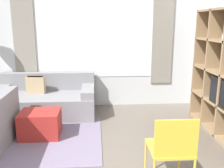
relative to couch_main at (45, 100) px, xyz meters
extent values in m
cube|color=silver|center=(1.00, 0.53, 1.06)|extent=(5.81, 0.07, 2.70)
cube|color=white|center=(1.00, 0.49, 1.16)|extent=(2.54, 0.01, 1.60)
cube|color=gray|center=(-0.44, 0.48, 1.16)|extent=(0.44, 0.03, 1.90)
cube|color=gray|center=(2.44, 0.48, 1.16)|extent=(0.44, 0.03, 1.90)
cube|color=slate|center=(-0.18, -1.12, -0.28)|extent=(2.52, 1.74, 0.01)
cube|color=#997A56|center=(3.09, -0.72, 0.72)|extent=(0.43, 0.04, 2.01)
cube|color=#997A56|center=(3.09, -0.20, 0.72)|extent=(0.43, 0.04, 2.01)
cube|color=black|center=(2.92, -1.34, 0.45)|extent=(0.04, 0.83, 0.43)
cube|color=black|center=(2.94, -1.34, 0.25)|extent=(0.10, 0.24, 0.03)
cube|color=gray|center=(0.01, -0.05, -0.08)|extent=(1.94, 0.98, 0.42)
cube|color=gray|center=(0.01, 0.35, 0.31)|extent=(1.94, 0.18, 0.36)
cube|color=gray|center=(0.86, -0.05, 0.21)|extent=(0.24, 0.92, 0.15)
cube|color=tan|center=(-0.17, 0.07, 0.30)|extent=(0.35, 0.15, 0.34)
cube|color=tan|center=(-0.19, 0.07, 0.30)|extent=(0.35, 0.15, 0.34)
cube|color=#A82823|center=(0.12, -1.03, -0.08)|extent=(0.62, 0.49, 0.42)
cylinder|color=gold|center=(2.00, -2.17, -0.07)|extent=(0.02, 0.02, 0.44)
cylinder|color=gold|center=(1.59, -2.17, -0.07)|extent=(0.02, 0.02, 0.44)
cube|color=gold|center=(1.80, -2.39, 0.17)|extent=(0.44, 0.46, 0.02)
cube|color=gold|center=(1.80, -2.60, 0.38)|extent=(0.44, 0.02, 0.40)
camera|label=1|loc=(1.02, -4.81, 1.48)|focal=40.00mm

